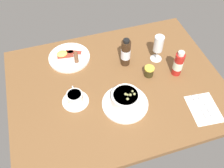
# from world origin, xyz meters

# --- Properties ---
(ground_plane) EXTENTS (1.10, 0.84, 0.03)m
(ground_plane) POSITION_xyz_m (0.00, 0.00, -0.01)
(ground_plane) COLOR brown
(porridge_bowl) EXTENTS (0.23, 0.23, 0.09)m
(porridge_bowl) POSITION_xyz_m (0.00, -0.13, 0.04)
(porridge_bowl) COLOR white
(porridge_bowl) RESTS_ON ground_plane
(cutlery_setting) EXTENTS (0.15, 0.19, 0.01)m
(cutlery_setting) POSITION_xyz_m (0.35, -0.27, 0.00)
(cutlery_setting) COLOR white
(cutlery_setting) RESTS_ON ground_plane
(coffee_cup) EXTENTS (0.13, 0.13, 0.06)m
(coffee_cup) POSITION_xyz_m (-0.23, -0.04, 0.03)
(coffee_cup) COLOR white
(coffee_cup) RESTS_ON ground_plane
(wine_glass) EXTENTS (0.06, 0.06, 0.16)m
(wine_glass) POSITION_xyz_m (0.27, 0.11, 0.10)
(wine_glass) COLOR white
(wine_glass) RESTS_ON ground_plane
(jam_jar) EXTENTS (0.05, 0.05, 0.06)m
(jam_jar) POSITION_xyz_m (0.18, 0.01, 0.03)
(jam_jar) COLOR #332B13
(jam_jar) RESTS_ON ground_plane
(sauce_bottle_red) EXTENTS (0.05, 0.05, 0.15)m
(sauce_bottle_red) POSITION_xyz_m (0.33, -0.02, 0.07)
(sauce_bottle_red) COLOR #B21E19
(sauce_bottle_red) RESTS_ON ground_plane
(sauce_bottle_brown) EXTENTS (0.05, 0.05, 0.17)m
(sauce_bottle_brown) POSITION_xyz_m (0.09, 0.13, 0.08)
(sauce_bottle_brown) COLOR #382314
(sauce_bottle_brown) RESTS_ON ground_plane
(breakfast_plate) EXTENTS (0.23, 0.23, 0.04)m
(breakfast_plate) POSITION_xyz_m (-0.20, 0.26, 0.01)
(breakfast_plate) COLOR white
(breakfast_plate) RESTS_ON ground_plane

